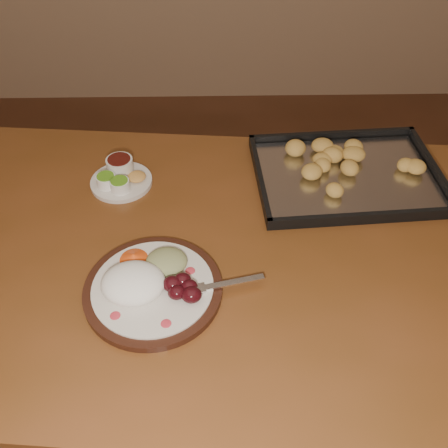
{
  "coord_description": "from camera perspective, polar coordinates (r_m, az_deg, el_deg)",
  "views": [
    {
      "loc": [
        -0.0,
        -0.72,
        1.58
      ],
      "look_at": [
        0.02,
        0.11,
        0.77
      ],
      "focal_mm": 40.0,
      "sensor_mm": 36.0,
      "label": 1
    }
  ],
  "objects": [
    {
      "name": "dining_table",
      "position": [
        1.2,
        -3.49,
        -6.09
      ],
      "size": [
        1.57,
        1.03,
        0.75
      ],
      "rotation": [
        0.0,
        0.0,
        -0.09
      ],
      "color": "brown",
      "rests_on": "ground"
    },
    {
      "name": "baking_tray",
      "position": [
        1.34,
        13.85,
        5.63
      ],
      "size": [
        0.49,
        0.38,
        0.05
      ],
      "rotation": [
        0.0,
        0.0,
        0.07
      ],
      "color": "black",
      "rests_on": "dining_table"
    },
    {
      "name": "ground",
      "position": [
        1.74,
        -0.5,
        -21.0
      ],
      "size": [
        4.0,
        4.0,
        0.0
      ],
      "primitive_type": "plane",
      "color": "#59311E",
      "rests_on": "ground"
    },
    {
      "name": "condiment_saucer",
      "position": [
        1.31,
        -11.81,
        5.3
      ],
      "size": [
        0.16,
        0.16,
        0.05
      ],
      "rotation": [
        0.0,
        0.0,
        -0.15
      ],
      "color": "beige",
      "rests_on": "dining_table"
    },
    {
      "name": "dinner_plate",
      "position": [
        1.05,
        -8.46,
        -6.83
      ],
      "size": [
        0.38,
        0.29,
        0.07
      ],
      "rotation": [
        0.0,
        0.0,
        -0.04
      ],
      "color": "black",
      "rests_on": "dining_table"
    }
  ]
}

